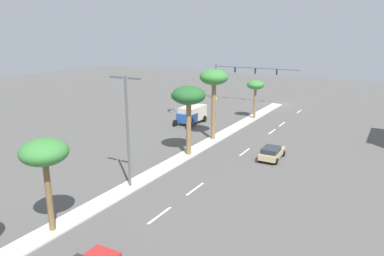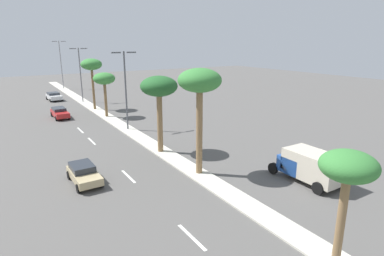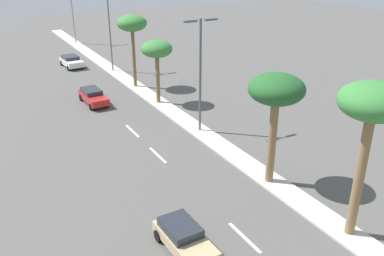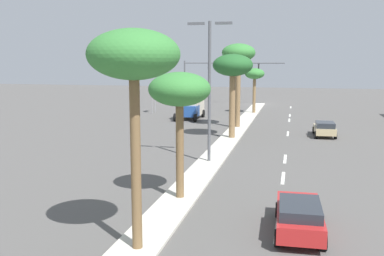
% 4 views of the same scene
% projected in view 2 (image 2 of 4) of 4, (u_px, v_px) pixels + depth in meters
% --- Properties ---
extents(ground_plane, '(160.00, 160.00, 0.00)m').
position_uv_depth(ground_plane, '(140.00, 138.00, 35.49)').
color(ground_plane, '#565451').
extents(median_curb, '(1.80, 95.45, 0.12)m').
position_uv_depth(median_curb, '(110.00, 118.00, 44.18)').
color(median_curb, beige).
rests_on(median_curb, ground).
extents(lane_stripe_center, '(0.20, 2.80, 0.01)m').
position_uv_depth(lane_stripe_center, '(192.00, 237.00, 17.46)').
color(lane_stripe_center, silver).
rests_on(lane_stripe_center, ground).
extents(lane_stripe_rear, '(0.20, 2.80, 0.01)m').
position_uv_depth(lane_stripe_rear, '(128.00, 176.00, 25.32)').
color(lane_stripe_rear, silver).
rests_on(lane_stripe_rear, ground).
extents(lane_stripe_outboard, '(0.20, 2.80, 0.01)m').
position_uv_depth(lane_stripe_outboard, '(92.00, 141.00, 34.27)').
color(lane_stripe_outboard, silver).
rests_on(lane_stripe_outboard, ground).
extents(lane_stripe_near, '(0.20, 2.80, 0.01)m').
position_uv_depth(lane_stripe_near, '(80.00, 130.00, 38.48)').
color(lane_stripe_near, silver).
rests_on(lane_stripe_near, ground).
extents(lane_stripe_leading, '(0.20, 2.80, 0.01)m').
position_uv_depth(lane_stripe_leading, '(67.00, 117.00, 45.17)').
color(lane_stripe_leading, silver).
rests_on(lane_stripe_leading, ground).
extents(palm_tree_leading, '(2.51, 2.51, 5.69)m').
position_uv_depth(palm_tree_leading, '(348.00, 170.00, 13.92)').
color(palm_tree_leading, olive).
rests_on(palm_tree_leading, median_curb).
extents(palm_tree_left, '(3.33, 3.33, 8.34)m').
position_uv_depth(palm_tree_left, '(200.00, 84.00, 23.96)').
color(palm_tree_left, olive).
rests_on(palm_tree_left, median_curb).
extents(palm_tree_front, '(3.44, 3.44, 7.22)m').
position_uv_depth(palm_tree_front, '(159.00, 89.00, 29.28)').
color(palm_tree_front, olive).
rests_on(palm_tree_front, median_curb).
extents(palm_tree_mid, '(2.99, 2.99, 6.14)m').
position_uv_depth(palm_tree_mid, '(104.00, 79.00, 43.81)').
color(palm_tree_mid, brown).
rests_on(palm_tree_mid, median_curb).
extents(palm_tree_rear, '(3.17, 3.17, 7.75)m').
position_uv_depth(palm_tree_rear, '(91.00, 65.00, 48.39)').
color(palm_tree_rear, brown).
rests_on(palm_tree_rear, median_curb).
extents(street_lamp_front, '(2.90, 0.24, 9.17)m').
position_uv_depth(street_lamp_front, '(125.00, 84.00, 37.23)').
color(street_lamp_front, '#515459').
rests_on(street_lamp_front, median_curb).
extents(street_lamp_center, '(2.90, 0.24, 9.23)m').
position_uv_depth(street_lamp_center, '(80.00, 70.00, 54.87)').
color(street_lamp_center, slate).
rests_on(street_lamp_center, median_curb).
extents(street_lamp_near, '(2.90, 0.24, 10.39)m').
position_uv_depth(street_lamp_near, '(61.00, 61.00, 70.71)').
color(street_lamp_near, gray).
rests_on(street_lamp_near, median_curb).
extents(sedan_tan_leading, '(1.96, 4.02, 1.35)m').
position_uv_depth(sedan_tan_leading, '(84.00, 173.00, 24.11)').
color(sedan_tan_leading, tan).
rests_on(sedan_tan_leading, ground).
extents(sedan_white_front, '(2.32, 4.44, 1.39)m').
position_uv_depth(sedan_white_front, '(54.00, 96.00, 57.91)').
color(sedan_white_front, silver).
rests_on(sedan_white_front, ground).
extents(sedan_red_far, '(1.98, 4.55, 1.38)m').
position_uv_depth(sedan_red_far, '(60.00, 113.00, 44.65)').
color(sedan_red_far, red).
rests_on(sedan_red_far, ground).
extents(box_truck, '(2.59, 5.48, 2.42)m').
position_uv_depth(box_truck, '(309.00, 165.00, 24.09)').
color(box_truck, '#234C99').
rests_on(box_truck, ground).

